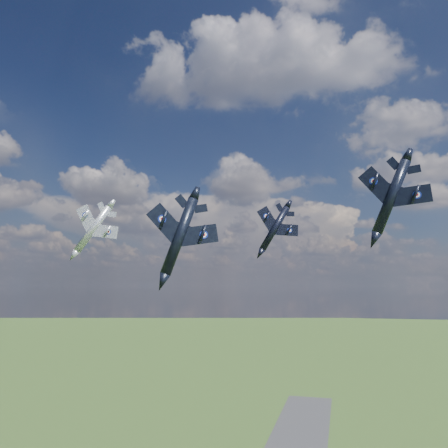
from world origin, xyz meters
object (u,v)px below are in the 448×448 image
(jet_lead_navy, at_px, (180,236))
(jet_high_navy, at_px, (275,228))
(jet_right_navy, at_px, (391,197))
(jet_left_silver, at_px, (93,229))

(jet_lead_navy, distance_m, jet_high_navy, 29.75)
(jet_right_navy, bearing_deg, jet_left_silver, 169.17)
(jet_right_navy, relative_size, jet_high_navy, 0.99)
(jet_right_navy, distance_m, jet_left_silver, 54.66)
(jet_lead_navy, bearing_deg, jet_left_silver, 124.30)
(jet_left_silver, bearing_deg, jet_high_navy, 9.76)
(jet_lead_navy, xyz_separation_m, jet_left_silver, (-23.33, 14.60, 3.66))
(jet_high_navy, xyz_separation_m, jet_left_silver, (-33.22, -13.13, -0.65))
(jet_high_navy, bearing_deg, jet_lead_navy, -128.54)
(jet_lead_navy, distance_m, jet_left_silver, 27.77)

